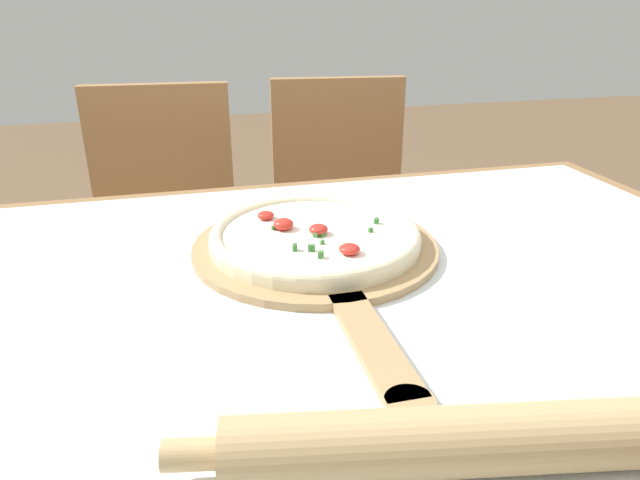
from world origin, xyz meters
TOP-DOWN VIEW (x-y plane):
  - dining_table at (0.00, 0.00)m, footprint 1.37×0.94m
  - towel_cloth at (0.00, 0.00)m, footprint 1.29×0.86m
  - pizza_peel at (-0.02, 0.09)m, footprint 0.37×0.59m
  - pizza at (-0.02, 0.11)m, footprint 0.32×0.32m
  - rolling_pin at (-0.02, -0.34)m, footprint 0.44×0.12m
  - chair_left at (-0.26, 0.82)m, footprint 0.43×0.43m
  - chair_right at (0.23, 0.82)m, footprint 0.44×0.44m

SIDE VIEW (x-z plane):
  - chair_left at x=-0.26m, z-range 0.07..0.95m
  - chair_right at x=0.23m, z-range 0.07..0.95m
  - dining_table at x=0.00m, z-range 0.27..0.99m
  - towel_cloth at x=0.00m, z-range 0.73..0.73m
  - pizza_peel at x=-0.02m, z-range 0.73..0.74m
  - pizza at x=-0.02m, z-range 0.74..0.77m
  - rolling_pin at x=-0.02m, z-range 0.73..0.79m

